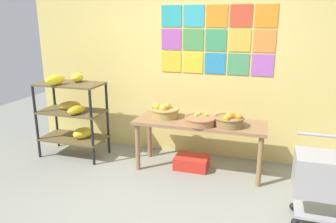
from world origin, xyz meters
TOP-DOWN VIEW (x-y plane):
  - ground at (0.00, 0.00)m, footprint 9.61×9.61m
  - back_wall_with_art at (0.00, 1.83)m, footprint 4.96×0.07m
  - banana_shelf_unit at (-1.59, 1.22)m, footprint 0.91×0.58m
  - display_table at (0.20, 1.27)m, footprint 1.64×0.56m
  - fruit_basket_back_right at (0.58, 1.19)m, footprint 0.36×0.36m
  - fruit_basket_back_left at (-0.28, 1.32)m, footprint 0.37×0.37m
  - fruit_basket_left at (0.24, 1.16)m, footprint 0.39×0.39m
  - produce_crate_under_table at (0.11, 1.30)m, footprint 0.43×0.31m
  - shopping_cart at (1.55, 0.50)m, footprint 0.53×0.43m

SIDE VIEW (x-z plane):
  - ground at x=0.00m, z-range 0.00..0.00m
  - produce_crate_under_table at x=0.11m, z-range 0.00..0.16m
  - shopping_cart at x=1.55m, z-range 0.06..0.89m
  - display_table at x=0.20m, z-range 0.25..0.91m
  - banana_shelf_unit at x=-1.59m, z-range 0.06..1.26m
  - fruit_basket_left at x=0.24m, z-range 0.66..0.78m
  - fruit_basket_back_right at x=0.58m, z-range 0.65..0.83m
  - fruit_basket_back_left at x=-0.28m, z-range 0.65..0.83m
  - back_wall_with_art at x=0.00m, z-range 0.00..2.78m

